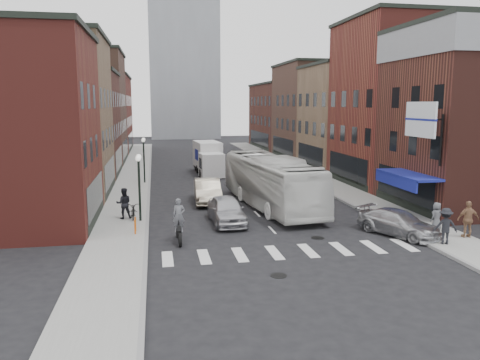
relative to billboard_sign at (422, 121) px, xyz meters
name	(u,v)px	position (x,y,z in m)	size (l,w,h in m)	color
ground	(277,235)	(-8.59, -0.50, -6.13)	(160.00, 160.00, 0.00)	black
sidewalk_left	(134,177)	(-17.09, 21.50, -6.06)	(3.00, 74.00, 0.15)	gray
sidewalk_right	(302,172)	(-0.09, 21.50, -6.06)	(3.00, 74.00, 0.15)	gray
curb_left	(150,177)	(-15.59, 21.50, -6.13)	(0.20, 74.00, 0.16)	gray
curb_right	(288,173)	(-1.59, 21.50, -6.13)	(0.20, 74.00, 0.16)	gray
crosswalk_stripes	(292,252)	(-8.59, -3.50, -6.13)	(12.00, 2.20, 0.01)	silver
bldg_left_near	(0,129)	(-23.58, 4.00, -0.48)	(10.30, 9.20, 11.30)	maroon
bldg_left_mid_a	(39,116)	(-23.58, 13.50, 0.02)	(10.30, 10.20, 12.30)	#836648
bldg_left_mid_b	(65,124)	(-23.58, 23.50, -0.98)	(10.30, 10.20, 10.30)	#48201A
bldg_left_far_a	(81,107)	(-23.58, 34.50, 0.52)	(10.30, 12.20, 13.30)	brown
bldg_left_far_b	(95,114)	(-23.58, 48.50, -0.48)	(10.30, 16.20, 11.30)	maroon
bldg_right_corner	(475,118)	(6.41, 4.00, 0.02)	(10.30, 9.20, 12.30)	#48201A
bldg_right_mid_a	(403,103)	(6.41, 13.50, 1.02)	(10.30, 10.20, 14.30)	maroon
bldg_right_mid_b	(355,117)	(6.41, 23.50, -0.48)	(10.30, 10.20, 11.30)	#836648
bldg_right_far_a	(320,111)	(6.41, 34.50, 0.02)	(10.30, 12.20, 12.30)	brown
bldg_right_far_b	(289,116)	(6.41, 48.50, -0.98)	(10.30, 16.20, 10.30)	#48201A
awning_blue	(405,176)	(0.34, 2.00, -3.50)	(1.80, 5.00, 0.78)	navy
billboard_sign	(422,121)	(0.00, 0.00, 0.00)	(1.52, 3.00, 3.70)	black
distant_tower	(182,17)	(-8.59, 77.50, 18.87)	(14.00, 14.00, 50.00)	#9399A0
streetlamp_near	(139,175)	(-15.99, 3.50, -3.22)	(0.32, 1.22, 4.11)	black
streetlamp_far	(144,152)	(-15.99, 17.50, -3.22)	(0.32, 1.22, 4.11)	black
bike_rack	(135,225)	(-16.19, 0.80, -5.58)	(0.08, 0.68, 0.80)	#D8590C
box_truck	(209,158)	(-9.66, 22.54, -4.54)	(2.64, 7.57, 3.23)	silver
motorcycle_rider	(179,222)	(-13.90, -0.98, -5.05)	(0.67, 2.27, 2.32)	black
transit_bus	(271,182)	(-7.22, 6.37, -4.34)	(3.01, 12.84, 3.58)	silver
sedan_left_near	(227,210)	(-10.90, 2.50, -5.32)	(1.92, 4.78, 1.63)	silver
sedan_left_far	(208,191)	(-11.35, 8.64, -5.28)	(1.80, 5.16, 1.70)	#A89D88
curb_car	(398,223)	(-2.09, -1.75, -5.45)	(1.91, 4.69, 1.36)	#ADAEB2
parked_bicycle	(133,210)	(-16.41, 4.16, -5.48)	(0.66, 1.90, 1.00)	black
ped_left_solo	(124,203)	(-16.97, 4.20, -5.04)	(0.92, 0.53, 1.89)	black
ped_right_a	(445,226)	(-0.87, -4.10, -5.07)	(1.18, 0.59, 1.83)	black
ped_right_b	(468,219)	(1.01, -3.26, -5.01)	(1.14, 0.57, 1.94)	#8E6548
ped_right_c	(437,216)	(0.27, -1.61, -5.21)	(0.76, 0.49, 1.55)	#55575C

